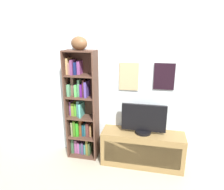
# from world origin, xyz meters

# --- Properties ---
(back_wall) EXTENTS (4.80, 0.08, 2.50)m
(back_wall) POSITION_xyz_m (0.00, 1.13, 1.25)
(back_wall) COLOR silver
(back_wall) RESTS_ON ground
(bookshelf) EXTENTS (0.45, 0.26, 1.61)m
(bookshelf) POSITION_xyz_m (-0.76, 1.00, 0.75)
(bookshelf) COLOR #503428
(bookshelf) RESTS_ON ground
(football) EXTENTS (0.29, 0.26, 0.18)m
(football) POSITION_xyz_m (-0.73, 0.97, 1.70)
(football) COLOR brown
(football) RESTS_ON bookshelf
(tv_stand) EXTENTS (1.15, 0.34, 0.50)m
(tv_stand) POSITION_xyz_m (0.17, 0.93, 0.25)
(tv_stand) COLOR olive
(tv_stand) RESTS_ON ground
(television) EXTENTS (0.61, 0.22, 0.42)m
(television) POSITION_xyz_m (0.17, 0.93, 0.70)
(television) COLOR black
(television) RESTS_ON tv_stand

